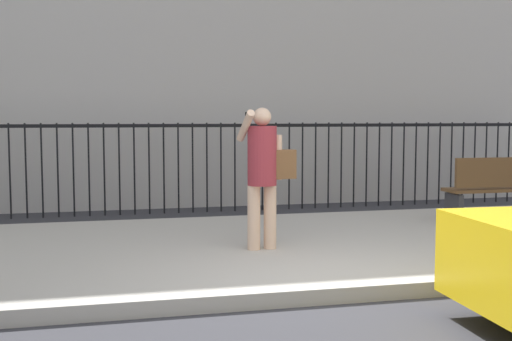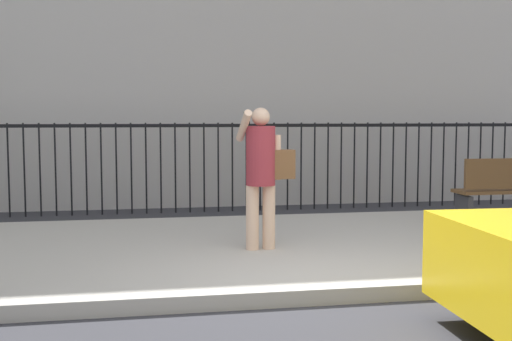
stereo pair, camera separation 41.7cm
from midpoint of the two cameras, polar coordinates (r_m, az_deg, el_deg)
The scene contains 5 objects.
ground_plane at distance 5.95m, azimuth 6.57°, elevation -11.78°, with size 60.00×60.00×0.00m, color #333338.
sidewalk at distance 7.97m, azimuth 1.10°, elevation -6.93°, with size 28.00×4.40×0.15m, color #B2ADA3.
iron_fence at distance 11.45m, azimuth -3.58°, elevation 1.40°, with size 12.03×0.04×1.60m.
pedestrian_on_phone at distance 7.40m, azimuth -0.87°, elevation 0.27°, with size 0.67×0.49×1.66m.
street_bench at distance 10.21m, azimuth 19.85°, elevation -1.37°, with size 1.60×0.45×0.95m.
Camera 1 is at (-2.18, -5.31, 1.69)m, focal length 44.63 mm.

